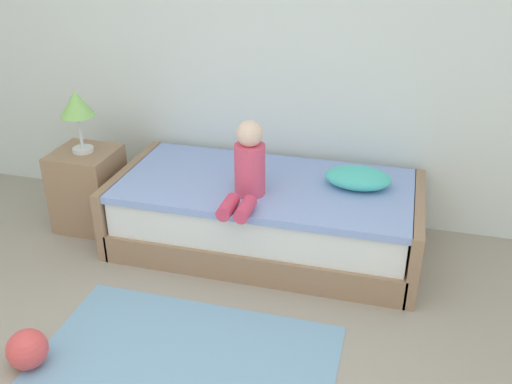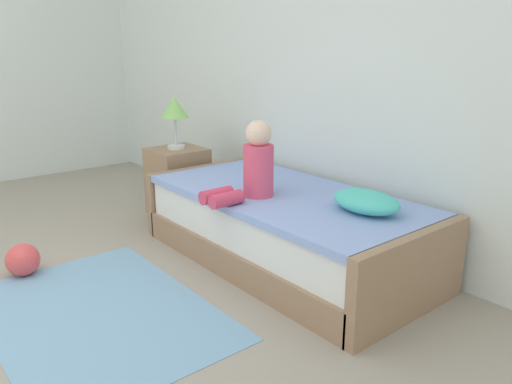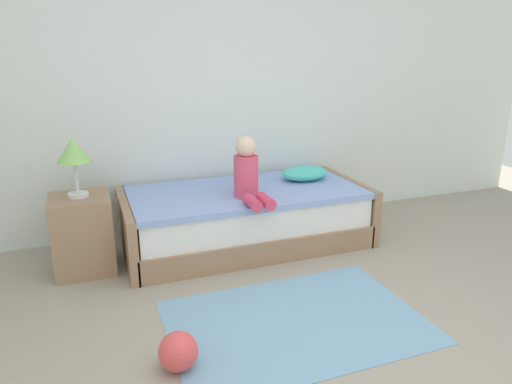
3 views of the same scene
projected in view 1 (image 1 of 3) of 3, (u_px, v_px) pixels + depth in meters
The scene contains 8 objects.
wall_rear at pixel (282, 24), 3.96m from camera, with size 7.20×0.10×2.90m, color silver.
bed at pixel (265, 215), 3.97m from camera, with size 2.11×1.00×0.50m.
nightstand at pixel (89, 189), 4.23m from camera, with size 0.44×0.44×0.60m, color #997556.
table_lamp at pixel (77, 107), 3.94m from camera, with size 0.24×0.24×0.45m.
child_figure at pixel (248, 168), 3.58m from camera, with size 0.20×0.51×0.50m.
pillow at pixel (358, 178), 3.77m from camera, with size 0.44×0.30×0.13m, color #4CCCBC.
toy_ball at pixel (27, 349), 2.97m from camera, with size 0.22×0.22×0.22m, color #E54C4C.
area_rug at pixel (182, 368), 2.99m from camera, with size 1.60×1.10×0.01m, color #7AA8CC.
Camera 1 is at (0.88, -1.37, 2.18)m, focal length 39.74 mm.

